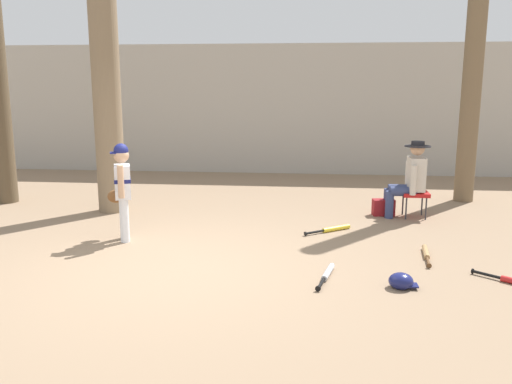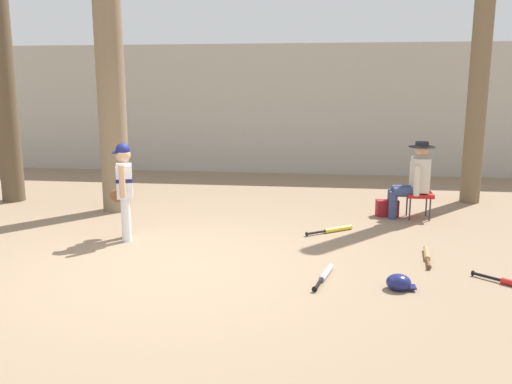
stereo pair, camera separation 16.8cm
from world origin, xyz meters
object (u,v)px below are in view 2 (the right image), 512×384
Objects in this scene: young_ballplayer at (124,185)px; folding_stool at (419,195)px; tree_far_left at (1,52)px; bat_yellow_trainer at (335,230)px; tree_near_player at (110,68)px; tree_behind_spectator at (481,48)px; batting_helmet_navy at (399,282)px; seated_spectator at (413,178)px; bat_aluminum_silver at (325,274)px; handbag_beside_stool at (387,208)px; bat_wood_tan at (427,255)px.

folding_stool is (4.11, 1.68, -0.38)m from young_ballplayer.
tree_far_left is 8.68× the size of bat_yellow_trainer.
young_ballplayer is (0.77, -1.62, -1.57)m from tree_near_player.
batting_helmet_navy is at bearing -112.14° from tree_behind_spectator.
batting_helmet_navy is at bearing -102.57° from folding_stool.
seated_spectator is 1.63× the size of bat_aluminum_silver.
folding_stool is 0.53m from handbag_beside_stool.
young_ballplayer is at bearing 175.59° from bat_wood_tan.
folding_stool is 1.37× the size of batting_helmet_navy.
batting_helmet_navy is (-0.22, -3.15, -0.06)m from handbag_beside_stool.
bat_yellow_trainer is 2.23× the size of batting_helmet_navy.
folding_stool is 1.21× the size of handbag_beside_stool.
tree_behind_spectator is at bearing 47.88° from seated_spectator.
bat_aluminum_silver is 1.49m from bat_wood_tan.
folding_stool reaches higher than bat_wood_tan.
young_ballplayer is at bearing -157.26° from seated_spectator.
young_ballplayer is at bearing -154.29° from handbag_beside_stool.
bat_aluminum_silver is at bearing -115.32° from seated_spectator.
tree_near_player reaches higher than young_ballplayer.
tree_far_left is (-7.01, 0.40, 2.23)m from folding_stool.
handbag_beside_stool is 2.07m from bat_wood_tan.
young_ballplayer is 1.73× the size of bat_wood_tan.
folding_stool is 0.07× the size of tree_far_left.
young_ballplayer reaches higher than folding_stool.
handbag_beside_stool is at bearing -2.89° from tree_far_left.
tree_near_player is 7.04× the size of bat_aluminum_silver.
seated_spectator reaches higher than bat_wood_tan.
seated_spectator is (4.78, 0.06, -1.67)m from tree_near_player.
handbag_beside_stool is 7.00m from tree_far_left.
handbag_beside_stool is at bearing 168.58° from seated_spectator.
bat_wood_tan is (-0.11, -1.98, -0.61)m from seated_spectator.
bat_yellow_trainer is at bearing 85.88° from bat_aluminum_silver.
seated_spectator is 3.18m from bat_aluminum_silver.
tree_near_player is at bearing 144.27° from batting_helmet_navy.
bat_yellow_trainer is (-2.41, -2.30, -2.62)m from tree_behind_spectator.
folding_stool is at bearing 0.37° from seated_spectator.
tree_behind_spectator reaches higher than bat_yellow_trainer.
young_ballplayer is at bearing 157.82° from batting_helmet_navy.
batting_helmet_navy is (-0.47, -1.10, 0.04)m from bat_wood_tan.
folding_stool is 0.56× the size of bat_aluminum_silver.
handbag_beside_stool is (-0.46, 0.07, -0.23)m from folding_stool.
bat_yellow_trainer is (2.81, 0.72, -0.71)m from young_ballplayer.
tree_far_left reaches higher than bat_aluminum_silver.
tree_behind_spectator reaches higher than young_ballplayer.
young_ballplayer reaches higher than bat_aluminum_silver.
bat_yellow_trainer is (0.13, 1.86, 0.00)m from bat_aluminum_silver.
seated_spectator is 3.53× the size of handbag_beside_stool.
tree_near_player reaches higher than handbag_beside_stool.
batting_helmet_navy reaches higher than bat_aluminum_silver.
tree_far_left is 7.64m from batting_helmet_navy.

